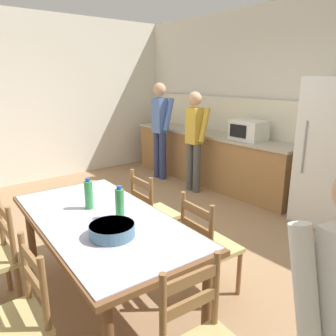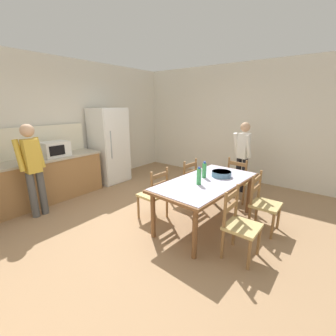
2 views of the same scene
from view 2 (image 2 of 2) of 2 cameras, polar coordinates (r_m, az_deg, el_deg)
name	(u,v)px [view 2 (image 2 of 2)]	position (r m, az deg, el deg)	size (l,w,h in m)	color
ground_plane	(147,221)	(3.93, -5.26, -13.37)	(8.32, 8.32, 0.00)	#9E7A56
wall_back	(58,126)	(5.63, -26.24, 9.50)	(6.52, 0.12, 2.90)	silver
wall_right	(230,123)	(6.23, 15.58, 10.99)	(0.12, 5.20, 2.90)	silver
kitchen_counter	(14,187)	(5.00, -34.47, -4.08)	(3.37, 0.66, 0.89)	#9E7042
counter_splashback	(0,145)	(5.14, -36.84, 4.60)	(3.33, 0.03, 0.60)	#EFE8CB
refrigerator	(110,146)	(5.83, -14.63, 5.48)	(0.76, 0.73, 1.84)	white
microwave	(55,149)	(5.13, -26.78, 4.34)	(0.50, 0.39, 0.30)	white
dining_table	(207,185)	(3.63, 9.82, -4.29)	(1.95, 1.05, 0.76)	brown
bottle_near_centre	(199,176)	(3.38, 7.86, -2.13)	(0.07, 0.07, 0.27)	green
bottle_off_centre	(204,170)	(3.71, 9.20, -0.56)	(0.07, 0.07, 0.27)	green
serving_bowl	(221,174)	(3.84, 13.41, -1.38)	(0.32, 0.32, 0.09)	slate
chair_side_near_left	(240,225)	(3.07, 17.72, -13.63)	(0.43, 0.41, 0.91)	olive
chair_side_far_left	(154,194)	(3.84, -3.54, -6.72)	(0.44, 0.43, 0.91)	olive
chair_side_far_right	(184,182)	(4.45, 4.21, -3.54)	(0.45, 0.44, 0.91)	olive
chair_side_near_right	(263,204)	(3.80, 23.03, -8.30)	(0.42, 0.40, 0.91)	olive
chair_head_end	(239,180)	(4.76, 17.56, -2.94)	(0.43, 0.45, 0.91)	olive
person_at_counter	(33,166)	(4.44, -31.11, 0.41)	(0.41, 0.28, 1.61)	#4C4C4C
person_by_table	(243,154)	(5.21, 18.45, 3.48)	(0.32, 0.43, 1.55)	black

